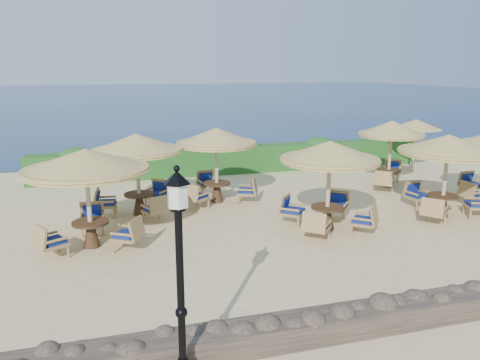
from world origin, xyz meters
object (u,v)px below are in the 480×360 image
cafe_set_1 (329,169)px  cafe_set_3 (137,156)px  cafe_set_2 (447,156)px  cafe_set_4 (216,149)px  extra_parasol (416,124)px  cafe_set_5 (391,138)px  lamp_post (181,290)px  cafe_set_0 (86,174)px

cafe_set_1 → cafe_set_3: 6.02m
cafe_set_2 → cafe_set_4: 7.51m
cafe_set_3 → extra_parasol: bearing=14.3°
cafe_set_5 → extra_parasol: bearing=39.1°
lamp_post → cafe_set_3: 8.79m
extra_parasol → cafe_set_0: bearing=-157.7°
extra_parasol → cafe_set_5: size_ratio=0.91×
lamp_post → cafe_set_1: bearing=47.9°
cafe_set_2 → cafe_set_5: same height
lamp_post → cafe_set_1: lamp_post is taller
lamp_post → cafe_set_2: 11.04m
cafe_set_1 → lamp_post: bearing=-132.1°
extra_parasol → cafe_set_3: 13.01m
lamp_post → cafe_set_5: size_ratio=1.25×
lamp_post → cafe_set_0: bearing=103.1°
lamp_post → cafe_set_4: (2.76, 9.53, 0.36)m
lamp_post → cafe_set_5: 13.92m
extra_parasol → cafe_set_1: 9.67m
cafe_set_0 → cafe_set_5: bearing=17.4°
cafe_set_0 → cafe_set_5: (11.33, 3.55, -0.04)m
extra_parasol → cafe_set_5: (-2.72, -2.21, -0.21)m
cafe_set_0 → cafe_set_3: same height
cafe_set_5 → cafe_set_4: bearing=-177.9°
cafe_set_1 → cafe_set_4: (-2.45, 3.76, 0.07)m
cafe_set_5 → cafe_set_0: bearing=-162.6°
cafe_set_5 → lamp_post: bearing=-135.3°
cafe_set_3 → cafe_set_4: (2.77, 0.75, -0.02)m
cafe_set_0 → cafe_set_1: bearing=-4.0°
cafe_set_2 → extra_parasol: bearing=61.8°
cafe_set_1 → cafe_set_5: bearing=40.7°
cafe_set_1 → cafe_set_4: 4.49m
cafe_set_2 → lamp_post: bearing=-147.7°
lamp_post → cafe_set_5: bearing=44.7°
cafe_set_0 → extra_parasol: bearing=22.3°
cafe_set_1 → cafe_set_3: (-5.21, 3.01, 0.09)m
cafe_set_2 → cafe_set_4: same height
cafe_set_1 → cafe_set_0: bearing=176.0°
cafe_set_2 → cafe_set_4: (-6.57, 3.63, -0.05)m
cafe_set_2 → cafe_set_0: bearing=178.2°
lamp_post → cafe_set_1: size_ratio=1.15×
cafe_set_2 → cafe_set_4: size_ratio=1.07×
lamp_post → cafe_set_3: bearing=90.0°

